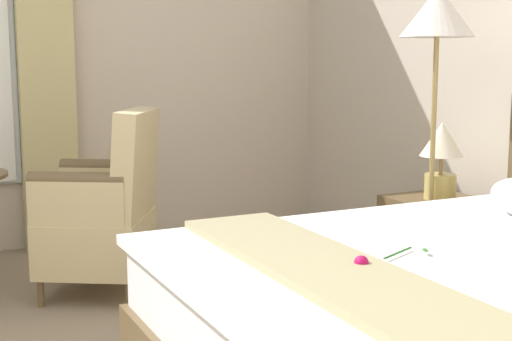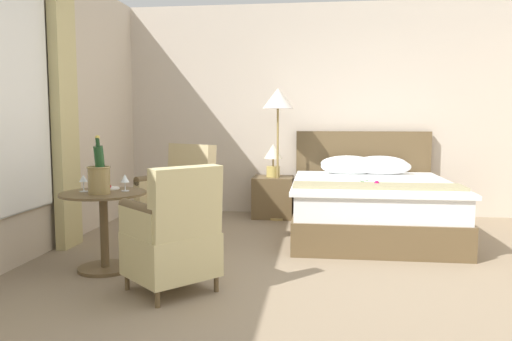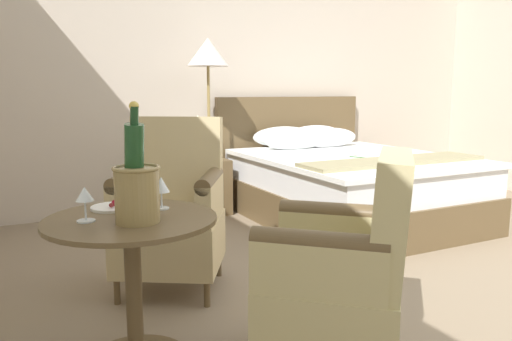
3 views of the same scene
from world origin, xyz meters
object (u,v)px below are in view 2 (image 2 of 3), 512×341
(floor_lamp_brass, at_px, (278,107))
(armchair_facing_bed, at_px, (174,237))
(side_table_round, at_px, (104,224))
(armchair_by_window, at_px, (179,203))
(nightstand, at_px, (273,197))
(bedside_lamp, at_px, (273,157))
(bed, at_px, (370,202))
(champagne_bucket, at_px, (99,176))
(wine_glass_near_edge, at_px, (84,180))
(wine_glass_near_bucket, at_px, (125,179))
(snack_plate, at_px, (108,188))

(floor_lamp_brass, xyz_separation_m, armchair_facing_bed, (-0.53, -2.80, -1.01))
(side_table_round, xyz_separation_m, armchair_by_window, (0.42, 0.80, 0.05))
(nightstand, xyz_separation_m, side_table_round, (-1.20, -2.46, 0.13))
(bedside_lamp, bearing_deg, nightstand, 0.00)
(bed, distance_m, side_table_round, 2.90)
(champagne_bucket, bearing_deg, armchair_facing_bed, -27.38)
(wine_glass_near_edge, relative_size, armchair_by_window, 0.14)
(floor_lamp_brass, distance_m, wine_glass_near_bucket, 2.60)
(bed, height_order, nightstand, bed)
(bedside_lamp, bearing_deg, armchair_facing_bed, -99.05)
(wine_glass_near_bucket, relative_size, wine_glass_near_edge, 1.01)
(bedside_lamp, relative_size, champagne_bucket, 0.89)
(side_table_round, bearing_deg, armchair_facing_bed, -32.07)
(champagne_bucket, bearing_deg, bed, 37.29)
(bed, height_order, floor_lamp_brass, floor_lamp_brass)
(nightstand, height_order, wine_glass_near_bucket, wine_glass_near_bucket)
(floor_lamp_brass, relative_size, wine_glass_near_edge, 11.67)
(bed, bearing_deg, armchair_by_window, -155.05)
(floor_lamp_brass, bearing_deg, armchair_facing_bed, -100.77)
(bed, bearing_deg, floor_lamp_brass, 149.27)
(snack_plate, relative_size, armchair_facing_bed, 0.20)
(side_table_round, xyz_separation_m, wine_glass_near_bucket, (0.16, 0.09, 0.37))
(floor_lamp_brass, bearing_deg, nightstand, 119.57)
(wine_glass_near_bucket, relative_size, snack_plate, 0.75)
(bed, height_order, armchair_by_window, bed)
(champagne_bucket, height_order, armchair_facing_bed, champagne_bucket)
(bedside_lamp, height_order, wine_glass_near_bucket, bedside_lamp)
(snack_plate, height_order, armchair_by_window, armchair_by_window)
(bed, bearing_deg, snack_plate, -147.70)
(armchair_facing_bed, bearing_deg, snack_plate, 139.82)
(wine_glass_near_bucket, bearing_deg, wine_glass_near_edge, -167.25)
(floor_lamp_brass, xyz_separation_m, wine_glass_near_edge, (-1.44, -2.33, -0.65))
(snack_plate, bearing_deg, bed, 32.30)
(floor_lamp_brass, height_order, wine_glass_near_edge, floor_lamp_brass)
(bed, xyz_separation_m, snack_plate, (-2.39, -1.51, 0.33))
(bed, xyz_separation_m, nightstand, (-1.15, 0.76, -0.08))
(side_table_round, distance_m, armchair_by_window, 0.90)
(nightstand, bearing_deg, floor_lamp_brass, -60.43)
(champagne_bucket, bearing_deg, wine_glass_near_bucket, 49.56)
(bed, relative_size, armchair_by_window, 2.13)
(bedside_lamp, xyz_separation_m, armchair_facing_bed, (-0.47, -2.92, -0.37))
(wine_glass_near_bucket, height_order, armchair_by_window, armchair_by_window)
(bed, xyz_separation_m, side_table_round, (-2.35, -1.70, 0.05))
(armchair_by_window, bearing_deg, armchair_facing_bed, -75.87)
(bedside_lamp, height_order, wine_glass_near_edge, bedside_lamp)
(nightstand, distance_m, snack_plate, 2.62)
(bedside_lamp, bearing_deg, snack_plate, -118.55)
(armchair_facing_bed, bearing_deg, side_table_round, 147.93)
(floor_lamp_brass, xyz_separation_m, wine_glass_near_bucket, (-1.11, -2.25, -0.65))
(wine_glass_near_edge, xyz_separation_m, armchair_by_window, (0.59, 0.79, -0.31))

